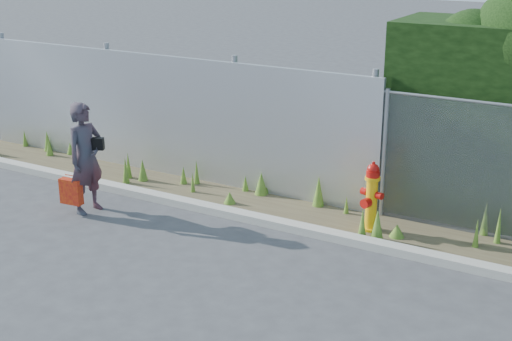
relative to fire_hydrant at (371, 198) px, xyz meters
The scene contains 8 objects.
ground 2.67m from the fire_hydrant, 115.28° to the right, with size 80.00×80.00×0.00m, color #3E3E41.
curb 1.34m from the fire_hydrant, 153.14° to the right, with size 16.00×0.22×0.12m, color #ABA89B.
weed_strip 0.45m from the fire_hydrant, 141.49° to the left, with size 16.00×1.33×0.55m.
corrugated_fence 4.45m from the fire_hydrant, behind, with size 8.50×0.21×2.30m.
fire_hydrant is the anchor object (origin of this frame).
woman 4.47m from the fire_hydrant, 160.58° to the right, with size 0.65×0.43×1.78m, color #0E4C59.
red_tote_bag 4.67m from the fire_hydrant, 158.19° to the right, with size 0.37×0.14×0.48m.
black_shoulder_bag 4.35m from the fire_hydrant, 161.56° to the right, with size 0.25×0.11×0.19m.
Camera 1 is at (4.53, -7.03, 4.28)m, focal length 50.00 mm.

